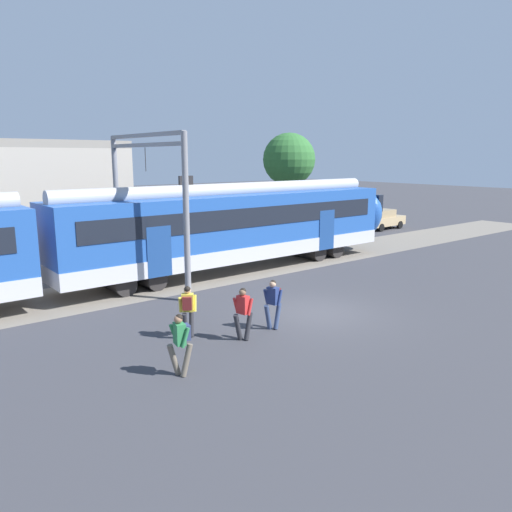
{
  "coord_description": "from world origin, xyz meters",
  "views": [
    {
      "loc": [
        -12.62,
        -12.15,
        5.56
      ],
      "look_at": [
        -0.16,
        3.35,
        1.6
      ],
      "focal_mm": 35.0,
      "sensor_mm": 36.0,
      "label": 1
    }
  ],
  "objects_px": {
    "pedestrian_yellow": "(188,307)",
    "pedestrian_red": "(243,310)",
    "parked_car_blue": "(334,224)",
    "pedestrian_green": "(181,339)",
    "parked_car_tan": "(382,219)",
    "pedestrian_navy": "(273,300)"
  },
  "relations": [
    {
      "from": "pedestrian_yellow",
      "to": "pedestrian_red",
      "type": "bearing_deg",
      "value": -45.51
    },
    {
      "from": "parked_car_blue",
      "to": "pedestrian_green",
      "type": "bearing_deg",
      "value": -146.56
    },
    {
      "from": "parked_car_blue",
      "to": "parked_car_tan",
      "type": "xyz_separation_m",
      "value": [
        5.2,
        -0.29,
        0.0
      ]
    },
    {
      "from": "pedestrian_green",
      "to": "parked_car_blue",
      "type": "distance_m",
      "value": 24.91
    },
    {
      "from": "pedestrian_yellow",
      "to": "parked_car_tan",
      "type": "distance_m",
      "value": 26.85
    },
    {
      "from": "pedestrian_red",
      "to": "parked_car_tan",
      "type": "xyz_separation_m",
      "value": [
        23.19,
        12.42,
        -0.18
      ]
    },
    {
      "from": "pedestrian_yellow",
      "to": "pedestrian_navy",
      "type": "distance_m",
      "value": 2.8
    },
    {
      "from": "pedestrian_red",
      "to": "parked_car_blue",
      "type": "xyz_separation_m",
      "value": [
        18.0,
        12.71,
        -0.18
      ]
    },
    {
      "from": "pedestrian_yellow",
      "to": "pedestrian_navy",
      "type": "xyz_separation_m",
      "value": [
        2.6,
        -1.05,
        0.0
      ]
    },
    {
      "from": "pedestrian_green",
      "to": "pedestrian_navy",
      "type": "relative_size",
      "value": 1.0
    },
    {
      "from": "parked_car_blue",
      "to": "pedestrian_yellow",
      "type": "bearing_deg",
      "value": -149.15
    },
    {
      "from": "pedestrian_red",
      "to": "pedestrian_navy",
      "type": "bearing_deg",
      "value": 7.73
    },
    {
      "from": "pedestrian_red",
      "to": "parked_car_tan",
      "type": "relative_size",
      "value": 0.41
    },
    {
      "from": "parked_car_tan",
      "to": "parked_car_blue",
      "type": "bearing_deg",
      "value": 176.82
    },
    {
      "from": "pedestrian_yellow",
      "to": "parked_car_blue",
      "type": "height_order",
      "value": "pedestrian_yellow"
    },
    {
      "from": "pedestrian_red",
      "to": "parked_car_tan",
      "type": "bearing_deg",
      "value": 28.17
    },
    {
      "from": "pedestrian_yellow",
      "to": "parked_car_tan",
      "type": "bearing_deg",
      "value": 24.62
    },
    {
      "from": "parked_car_tan",
      "to": "pedestrian_red",
      "type": "bearing_deg",
      "value": -151.83
    },
    {
      "from": "parked_car_blue",
      "to": "parked_car_tan",
      "type": "distance_m",
      "value": 5.2
    },
    {
      "from": "parked_car_blue",
      "to": "pedestrian_red",
      "type": "bearing_deg",
      "value": -144.78
    },
    {
      "from": "pedestrian_yellow",
      "to": "pedestrian_navy",
      "type": "bearing_deg",
      "value": -21.94
    },
    {
      "from": "parked_car_tan",
      "to": "pedestrian_yellow",
      "type": "bearing_deg",
      "value": -155.38
    }
  ]
}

